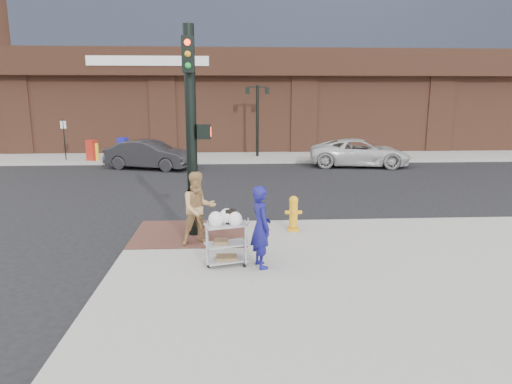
{
  "coord_description": "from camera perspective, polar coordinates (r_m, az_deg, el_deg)",
  "views": [
    {
      "loc": [
        0.41,
        -10.19,
        3.52
      ],
      "look_at": [
        1.04,
        0.63,
        1.25
      ],
      "focal_mm": 32.0,
      "sensor_mm": 36.0,
      "label": 1
    }
  ],
  "objects": [
    {
      "name": "minivan_white",
      "position": [
        24.08,
        12.81,
        4.81
      ],
      "size": [
        5.38,
        3.12,
        1.41
      ],
      "primitive_type": "imported",
      "rotation": [
        0.0,
        0.0,
        1.41
      ],
      "color": "silver",
      "rests_on": "ground"
    },
    {
      "name": "brick_curb_ramp",
      "position": [
        11.64,
        -8.18,
        -5.1
      ],
      "size": [
        2.8,
        2.4,
        0.01
      ],
      "primitive_type": "cube",
      "color": "brown",
      "rests_on": "sidewalk_near"
    },
    {
      "name": "woman_blue",
      "position": [
        9.09,
        0.62,
        -4.37
      ],
      "size": [
        0.55,
        0.69,
        1.67
      ],
      "primitive_type": "imported",
      "rotation": [
        0.0,
        0.0,
        1.85
      ],
      "color": "navy",
      "rests_on": "sidewalk_near"
    },
    {
      "name": "pedestrian_tan",
      "position": [
        10.58,
        -7.21,
        -2.04
      ],
      "size": [
        1.0,
        0.89,
        1.7
      ],
      "primitive_type": "imported",
      "rotation": [
        0.0,
        0.0,
        0.36
      ],
      "color": "tan",
      "rests_on": "sidewalk_near"
    },
    {
      "name": "newsbox_blue",
      "position": [
        26.71,
        -16.29,
        5.33
      ],
      "size": [
        0.59,
        0.56,
        1.14
      ],
      "primitive_type": "cube",
      "rotation": [
        0.0,
        0.0,
        -0.31
      ],
      "color": "#161994",
      "rests_on": "sidewalk_far"
    },
    {
      "name": "parking_sign",
      "position": [
        26.82,
        -22.83,
        6.05
      ],
      "size": [
        0.05,
        0.05,
        2.2
      ],
      "primitive_type": "cylinder",
      "color": "black",
      "rests_on": "sidewalk_far"
    },
    {
      "name": "sidewalk_far",
      "position": [
        44.03,
        12.74,
        7.04
      ],
      "size": [
        65.0,
        36.0,
        0.15
      ],
      "primitive_type": "cube",
      "color": "#999791",
      "rests_on": "ground"
    },
    {
      "name": "traffic_signal_pole",
      "position": [
        11.02,
        -8.0,
        8.13
      ],
      "size": [
        0.61,
        0.51,
        5.0
      ],
      "color": "black",
      "rests_on": "sidewalk_near"
    },
    {
      "name": "ground",
      "position": [
        10.79,
        -5.36,
        -7.26
      ],
      "size": [
        220.0,
        220.0,
        0.0
      ],
      "primitive_type": "plane",
      "color": "black",
      "rests_on": "ground"
    },
    {
      "name": "newsbox_red",
      "position": [
        26.16,
        -19.83,
        4.94
      ],
      "size": [
        0.59,
        0.57,
        1.11
      ],
      "primitive_type": "cube",
      "rotation": [
        0.0,
        0.0,
        -0.41
      ],
      "color": "#AA2013",
      "rests_on": "sidewalk_far"
    },
    {
      "name": "lamp_post",
      "position": [
        26.26,
        0.17,
        9.85
      ],
      "size": [
        1.32,
        0.22,
        4.0
      ],
      "color": "black",
      "rests_on": "sidewalk_far"
    },
    {
      "name": "utility_cart",
      "position": [
        9.31,
        -3.73,
        -6.01
      ],
      "size": [
        0.93,
        0.68,
        1.15
      ],
      "color": "#9D9DA2",
      "rests_on": "sidewalk_near"
    },
    {
      "name": "fire_hydrant",
      "position": [
        11.66,
        4.7,
        -2.63
      ],
      "size": [
        0.43,
        0.3,
        0.91
      ],
      "color": "orange",
      "rests_on": "sidewalk_near"
    },
    {
      "name": "sedan_dark",
      "position": [
        23.22,
        -13.21,
        4.57
      ],
      "size": [
        4.6,
        2.84,
        1.43
      ],
      "primitive_type": "imported",
      "rotation": [
        0.0,
        0.0,
        1.24
      ],
      "color": "black",
      "rests_on": "ground"
    },
    {
      "name": "newsbox_yellow",
      "position": [
        26.19,
        -19.51,
        4.77
      ],
      "size": [
        0.46,
        0.43,
        0.93
      ],
      "primitive_type": "cube",
      "rotation": [
        0.0,
        0.0,
        0.23
      ],
      "color": "yellow",
      "rests_on": "sidewalk_far"
    }
  ]
}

